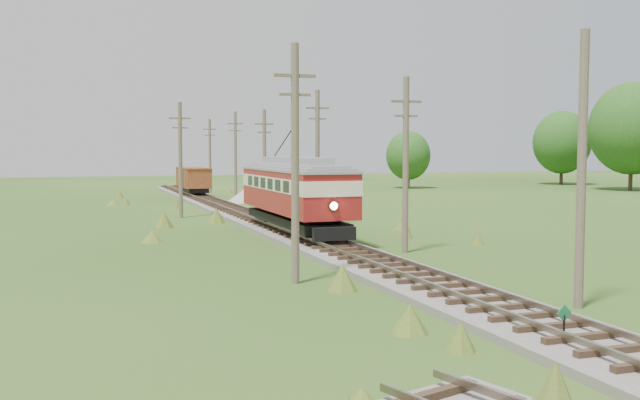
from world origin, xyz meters
name	(u,v)px	position (x,y,z in m)	size (l,w,h in m)	color
ground	(611,361)	(0.00, 0.00, 0.00)	(260.00, 260.00, 0.00)	#234615
railbed_main	(259,221)	(0.00, 34.00, 0.19)	(3.60, 96.00, 0.57)	#605B54
switch_marker	(564,321)	(-0.20, 1.50, 0.63)	(0.45, 0.06, 1.08)	black
streetcar	(295,189)	(0.00, 25.73, 2.81)	(3.23, 13.51, 6.16)	black
gondola	(193,179)	(0.00, 62.37, 1.99)	(2.63, 7.99, 2.65)	black
gravel_pile	(247,196)	(3.78, 53.75, 0.63)	(3.73, 3.95, 1.36)	gray
utility_pole_r_1	(582,170)	(3.10, 5.00, 4.40)	(0.30, 0.30, 8.80)	brown
utility_pole_r_2	(406,163)	(3.30, 18.00, 4.42)	(1.60, 0.30, 8.60)	brown
utility_pole_r_3	(317,156)	(3.20, 31.00, 4.63)	(1.60, 0.30, 9.00)	brown
utility_pole_r_4	(264,159)	(3.00, 44.00, 4.32)	(1.60, 0.30, 8.40)	brown
utility_pole_r_5	(235,155)	(3.40, 57.00, 4.58)	(1.60, 0.30, 8.90)	brown
utility_pole_r_6	(210,155)	(3.20, 70.00, 4.47)	(1.60, 0.30, 8.70)	brown
utility_pole_l_a	(295,161)	(-4.20, 12.00, 4.63)	(1.60, 0.30, 9.00)	brown
utility_pole_l_b	(180,158)	(-4.50, 40.00, 4.42)	(1.60, 0.30, 8.60)	brown
tree_right_4	(632,129)	(54.00, 58.00, 7.75)	(10.50, 10.50, 13.53)	#38281C
tree_right_5	(562,142)	(56.00, 74.00, 6.19)	(8.40, 8.40, 10.82)	#38281C
tree_mid_b	(408,156)	(30.00, 72.00, 4.33)	(5.88, 5.88, 7.57)	#38281C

